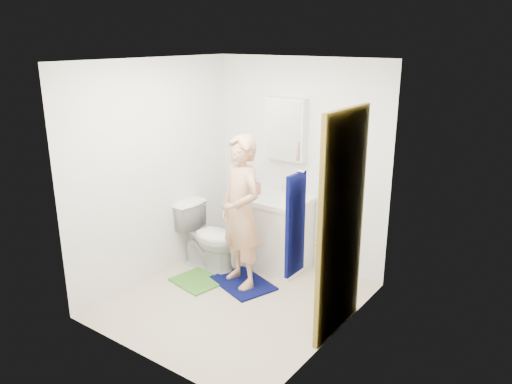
% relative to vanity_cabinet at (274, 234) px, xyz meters
% --- Properties ---
extents(floor, '(2.20, 2.40, 0.02)m').
position_rel_vanity_cabinet_xyz_m(floor, '(0.15, -0.91, -0.41)').
color(floor, beige).
rests_on(floor, ground).
extents(ceiling, '(2.20, 2.40, 0.02)m').
position_rel_vanity_cabinet_xyz_m(ceiling, '(0.15, -0.91, 2.01)').
color(ceiling, white).
rests_on(ceiling, ground).
extents(wall_back, '(2.20, 0.02, 2.40)m').
position_rel_vanity_cabinet_xyz_m(wall_back, '(0.15, 0.30, 0.80)').
color(wall_back, white).
rests_on(wall_back, ground).
extents(wall_front, '(2.20, 0.02, 2.40)m').
position_rel_vanity_cabinet_xyz_m(wall_front, '(0.15, -2.12, 0.80)').
color(wall_front, white).
rests_on(wall_front, ground).
extents(wall_left, '(0.02, 2.40, 2.40)m').
position_rel_vanity_cabinet_xyz_m(wall_left, '(-0.96, -0.91, 0.80)').
color(wall_left, white).
rests_on(wall_left, ground).
extents(wall_right, '(0.02, 2.40, 2.40)m').
position_rel_vanity_cabinet_xyz_m(wall_right, '(1.26, -0.91, 0.80)').
color(wall_right, white).
rests_on(wall_right, ground).
extents(vanity_cabinet, '(0.75, 0.55, 0.80)m').
position_rel_vanity_cabinet_xyz_m(vanity_cabinet, '(0.00, 0.00, 0.00)').
color(vanity_cabinet, white).
rests_on(vanity_cabinet, floor).
extents(countertop, '(0.79, 0.59, 0.05)m').
position_rel_vanity_cabinet_xyz_m(countertop, '(0.00, 0.00, 0.43)').
color(countertop, white).
rests_on(countertop, vanity_cabinet).
extents(sink_basin, '(0.40, 0.40, 0.03)m').
position_rel_vanity_cabinet_xyz_m(sink_basin, '(0.00, 0.00, 0.44)').
color(sink_basin, white).
rests_on(sink_basin, countertop).
extents(faucet, '(0.03, 0.03, 0.12)m').
position_rel_vanity_cabinet_xyz_m(faucet, '(0.00, 0.18, 0.51)').
color(faucet, silver).
rests_on(faucet, countertop).
extents(medicine_cabinet, '(0.50, 0.12, 0.70)m').
position_rel_vanity_cabinet_xyz_m(medicine_cabinet, '(0.00, 0.22, 1.20)').
color(medicine_cabinet, white).
rests_on(medicine_cabinet, wall_back).
extents(mirror_panel, '(0.46, 0.01, 0.66)m').
position_rel_vanity_cabinet_xyz_m(mirror_panel, '(0.00, 0.16, 1.20)').
color(mirror_panel, white).
rests_on(mirror_panel, wall_back).
extents(door, '(0.05, 0.80, 2.05)m').
position_rel_vanity_cabinet_xyz_m(door, '(1.22, -0.76, 0.62)').
color(door, olive).
rests_on(door, ground).
extents(door_knob, '(0.07, 0.07, 0.07)m').
position_rel_vanity_cabinet_xyz_m(door_knob, '(1.18, -1.08, 0.55)').
color(door_knob, gold).
rests_on(door_knob, door).
extents(towel, '(0.03, 0.24, 0.80)m').
position_rel_vanity_cabinet_xyz_m(towel, '(1.18, -1.48, 0.85)').
color(towel, '#070C48').
rests_on(towel, wall_right).
extents(towel_hook, '(0.06, 0.02, 0.02)m').
position_rel_vanity_cabinet_xyz_m(towel_hook, '(1.22, -1.48, 1.27)').
color(towel_hook, silver).
rests_on(towel_hook, wall_right).
extents(toilet, '(0.76, 0.44, 0.77)m').
position_rel_vanity_cabinet_xyz_m(toilet, '(-0.59, -0.47, -0.02)').
color(toilet, white).
rests_on(toilet, floor).
extents(bath_mat, '(0.79, 0.67, 0.02)m').
position_rel_vanity_cabinet_xyz_m(bath_mat, '(-0.01, -0.59, -0.39)').
color(bath_mat, '#070C48').
rests_on(bath_mat, floor).
extents(green_rug, '(0.58, 0.52, 0.02)m').
position_rel_vanity_cabinet_xyz_m(green_rug, '(-0.45, -0.85, -0.39)').
color(green_rug, '#468E2F').
rests_on(green_rug, floor).
extents(soap_dispenser, '(0.10, 0.10, 0.20)m').
position_rel_vanity_cabinet_xyz_m(soap_dispenser, '(-0.24, -0.04, 0.55)').
color(soap_dispenser, '#CF6062').
rests_on(soap_dispenser, countertop).
extents(toothbrush_cup, '(0.13, 0.13, 0.09)m').
position_rel_vanity_cabinet_xyz_m(toothbrush_cup, '(0.23, 0.07, 0.49)').
color(toothbrush_cup, '#7B3C85').
rests_on(toothbrush_cup, countertop).
extents(man, '(0.70, 0.58, 1.64)m').
position_rel_vanity_cabinet_xyz_m(man, '(-0.02, -0.61, 0.44)').
color(man, tan).
rests_on(man, bath_mat).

